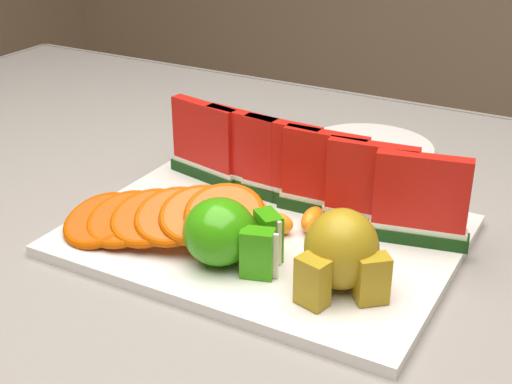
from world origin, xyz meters
TOP-DOWN VIEW (x-y plane):
  - table at (0.00, 0.00)m, footprint 1.40×0.90m
  - tablecloth at (0.00, 0.00)m, footprint 1.53×1.03m
  - platter at (0.07, -0.02)m, footprint 0.40×0.30m
  - apple_cluster at (0.07, -0.09)m, footprint 0.11×0.09m
  - pear_cluster at (0.18, -0.08)m, footprint 0.09×0.09m
  - side_plate at (0.08, 0.27)m, footprint 0.24×0.24m
  - fork at (-0.13, 0.23)m, footprint 0.06×0.19m
  - watermelon_row at (0.08, 0.05)m, footprint 0.39×0.07m
  - orange_fan_front at (-0.02, -0.09)m, footprint 0.23×0.14m
  - orange_fan_back at (0.06, 0.11)m, footprint 0.30×0.12m
  - tangerine_segments at (0.06, -0.01)m, footprint 0.17×0.07m

SIDE VIEW (x-z plane):
  - table at x=0.00m, z-range 0.28..1.03m
  - tablecloth at x=0.00m, z-range 0.62..0.82m
  - fork at x=-0.13m, z-range 0.76..0.76m
  - side_plate at x=0.08m, z-range 0.76..0.77m
  - platter at x=0.07m, z-range 0.76..0.77m
  - tangerine_segments at x=0.06m, z-range 0.77..0.79m
  - orange_fan_back at x=0.06m, z-range 0.77..0.81m
  - orange_fan_front at x=-0.02m, z-range 0.77..0.83m
  - apple_cluster at x=0.07m, z-range 0.77..0.84m
  - pear_cluster at x=0.18m, z-range 0.77..0.85m
  - watermelon_row at x=0.08m, z-range 0.77..0.87m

